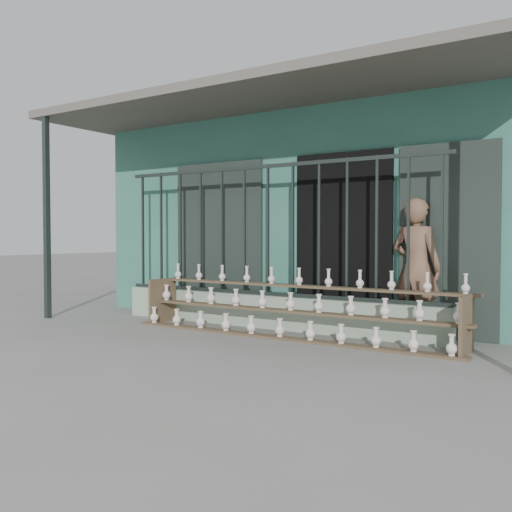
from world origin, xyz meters
The scene contains 6 objects.
ground centered at (0.00, 0.00, 0.00)m, with size 60.00×60.00×0.00m, color slate.
workshop_building centered at (0.00, 4.23, 1.62)m, with size 7.40×6.60×3.21m.
parapet_wall centered at (0.00, 1.30, 0.23)m, with size 5.00×0.20×0.45m, color #96AB92.
security_fence centered at (0.00, 1.30, 1.35)m, with size 5.00×0.04×1.80m.
shelf_rack centered at (0.58, 0.89, 0.36)m, with size 4.50×0.68×0.85m.
elderly_woman centered at (1.96, 1.64, 0.87)m, with size 0.63×0.42×1.73m, color brown.
Camera 1 is at (4.12, -5.34, 1.26)m, focal length 40.00 mm.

